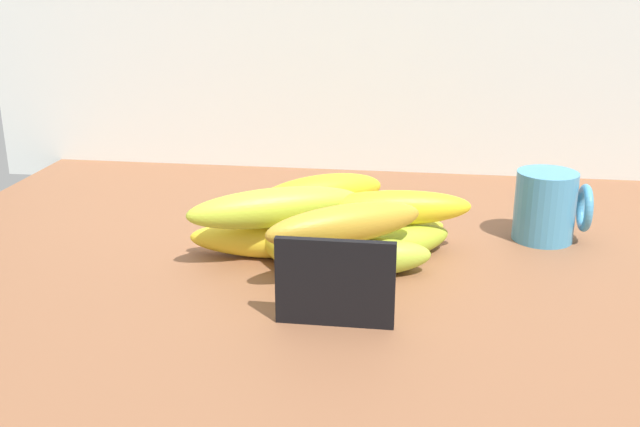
{
  "coord_description": "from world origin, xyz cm",
  "views": [
    {
      "loc": [
        6.2,
        -77.09,
        34.7
      ],
      "look_at": [
        -4.83,
        0.82,
        8.0
      ],
      "focal_mm": 41.29,
      "sensor_mm": 36.0,
      "label": 1
    }
  ],
  "objects_px": {
    "banana_1": "(325,222)",
    "banana_9": "(276,207)",
    "banana_5": "(306,258)",
    "banana_7": "(390,208)",
    "banana_4": "(269,241)",
    "banana_8": "(345,224)",
    "coffee_mug": "(548,206)",
    "banana_2": "(396,246)",
    "banana_3": "(358,258)",
    "banana_0": "(383,237)",
    "chalkboard_sign": "(335,286)",
    "banana_6": "(322,193)"
  },
  "relations": [
    {
      "from": "banana_2",
      "to": "banana_9",
      "type": "height_order",
      "value": "banana_9"
    },
    {
      "from": "banana_1",
      "to": "banana_9",
      "type": "height_order",
      "value": "banana_9"
    },
    {
      "from": "banana_4",
      "to": "banana_6",
      "type": "xyz_separation_m",
      "value": [
        0.05,
        0.06,
        0.04
      ]
    },
    {
      "from": "banana_9",
      "to": "chalkboard_sign",
      "type": "bearing_deg",
      "value": -60.49
    },
    {
      "from": "banana_4",
      "to": "banana_7",
      "type": "bearing_deg",
      "value": 14.47
    },
    {
      "from": "chalkboard_sign",
      "to": "banana_1",
      "type": "xyz_separation_m",
      "value": [
        -0.04,
        0.23,
        -0.02
      ]
    },
    {
      "from": "banana_1",
      "to": "banana_9",
      "type": "xyz_separation_m",
      "value": [
        -0.04,
        -0.08,
        0.04
      ]
    },
    {
      "from": "banana_7",
      "to": "banana_9",
      "type": "relative_size",
      "value": 0.94
    },
    {
      "from": "banana_7",
      "to": "banana_9",
      "type": "distance_m",
      "value": 0.13
    },
    {
      "from": "banana_8",
      "to": "banana_2",
      "type": "bearing_deg",
      "value": 47.79
    },
    {
      "from": "banana_1",
      "to": "banana_8",
      "type": "height_order",
      "value": "banana_8"
    },
    {
      "from": "banana_6",
      "to": "banana_9",
      "type": "bearing_deg",
      "value": -122.97
    },
    {
      "from": "banana_4",
      "to": "banana_7",
      "type": "height_order",
      "value": "banana_7"
    },
    {
      "from": "chalkboard_sign",
      "to": "banana_8",
      "type": "bearing_deg",
      "value": 91.14
    },
    {
      "from": "banana_1",
      "to": "banana_9",
      "type": "bearing_deg",
      "value": -119.55
    },
    {
      "from": "coffee_mug",
      "to": "banana_6",
      "type": "relative_size",
      "value": 0.55
    },
    {
      "from": "banana_6",
      "to": "coffee_mug",
      "type": "bearing_deg",
      "value": 9.39
    },
    {
      "from": "banana_3",
      "to": "banana_9",
      "type": "bearing_deg",
      "value": 160.2
    },
    {
      "from": "banana_8",
      "to": "banana_1",
      "type": "bearing_deg",
      "value": 106.94
    },
    {
      "from": "chalkboard_sign",
      "to": "banana_0",
      "type": "bearing_deg",
      "value": 80.35
    },
    {
      "from": "chalkboard_sign",
      "to": "banana_6",
      "type": "height_order",
      "value": "chalkboard_sign"
    },
    {
      "from": "banana_9",
      "to": "coffee_mug",
      "type": "bearing_deg",
      "value": 19.38
    },
    {
      "from": "banana_3",
      "to": "banana_6",
      "type": "distance_m",
      "value": 0.12
    },
    {
      "from": "coffee_mug",
      "to": "banana_6",
      "type": "distance_m",
      "value": 0.27
    },
    {
      "from": "banana_4",
      "to": "chalkboard_sign",
      "type": "bearing_deg",
      "value": -58.67
    },
    {
      "from": "banana_3",
      "to": "banana_6",
      "type": "xyz_separation_m",
      "value": [
        -0.05,
        0.1,
        0.04
      ]
    },
    {
      "from": "banana_8",
      "to": "banana_9",
      "type": "bearing_deg",
      "value": 151.21
    },
    {
      "from": "chalkboard_sign",
      "to": "banana_3",
      "type": "bearing_deg",
      "value": 84.55
    },
    {
      "from": "banana_2",
      "to": "banana_3",
      "type": "bearing_deg",
      "value": -130.04
    },
    {
      "from": "banana_2",
      "to": "coffee_mug",
      "type": "bearing_deg",
      "value": 28.8
    },
    {
      "from": "banana_4",
      "to": "banana_8",
      "type": "xyz_separation_m",
      "value": [
        0.09,
        -0.05,
        0.04
      ]
    },
    {
      "from": "chalkboard_sign",
      "to": "banana_9",
      "type": "bearing_deg",
      "value": 119.51
    },
    {
      "from": "banana_5",
      "to": "banana_8",
      "type": "bearing_deg",
      "value": 0.68
    },
    {
      "from": "banana_0",
      "to": "banana_1",
      "type": "distance_m",
      "value": 0.08
    },
    {
      "from": "banana_1",
      "to": "banana_3",
      "type": "distance_m",
      "value": 0.12
    },
    {
      "from": "banana_3",
      "to": "banana_8",
      "type": "height_order",
      "value": "banana_8"
    },
    {
      "from": "banana_5",
      "to": "banana_6",
      "type": "xyz_separation_m",
      "value": [
        0.0,
        0.11,
        0.04
      ]
    },
    {
      "from": "chalkboard_sign",
      "to": "banana_7",
      "type": "xyz_separation_m",
      "value": [
        0.04,
        0.19,
        0.02
      ]
    },
    {
      "from": "banana_3",
      "to": "banana_8",
      "type": "distance_m",
      "value": 0.04
    },
    {
      "from": "chalkboard_sign",
      "to": "banana_6",
      "type": "relative_size",
      "value": 0.69
    },
    {
      "from": "chalkboard_sign",
      "to": "coffee_mug",
      "type": "distance_m",
      "value": 0.34
    },
    {
      "from": "banana_5",
      "to": "banana_7",
      "type": "height_order",
      "value": "banana_7"
    },
    {
      "from": "banana_0",
      "to": "banana_3",
      "type": "distance_m",
      "value": 0.08
    },
    {
      "from": "banana_3",
      "to": "banana_9",
      "type": "xyz_separation_m",
      "value": [
        -0.09,
        0.03,
        0.04
      ]
    },
    {
      "from": "banana_4",
      "to": "banana_6",
      "type": "height_order",
      "value": "banana_6"
    },
    {
      "from": "banana_0",
      "to": "banana_5",
      "type": "height_order",
      "value": "banana_5"
    },
    {
      "from": "banana_2",
      "to": "banana_7",
      "type": "bearing_deg",
      "value": 108.69
    },
    {
      "from": "banana_0",
      "to": "banana_2",
      "type": "distance_m",
      "value": 0.04
    },
    {
      "from": "banana_9",
      "to": "banana_1",
      "type": "bearing_deg",
      "value": 60.45
    },
    {
      "from": "banana_2",
      "to": "banana_4",
      "type": "distance_m",
      "value": 0.14
    }
  ]
}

